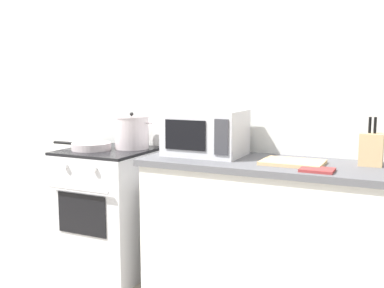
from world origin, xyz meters
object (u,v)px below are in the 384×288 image
at_px(stock_pot, 132,132).
at_px(microwave, 205,133).
at_px(knife_block, 371,149).
at_px(oven_mitt, 317,170).
at_px(frying_pan, 91,146).
at_px(stove, 109,211).
at_px(cutting_board, 293,162).

xyz_separation_m(stock_pot, microwave, (0.60, -0.04, 0.03)).
height_order(stock_pot, microwave, microwave).
bearing_deg(microwave, knife_block, 3.47).
distance_m(microwave, oven_mitt, 0.82).
bearing_deg(knife_block, frying_pan, -173.80).
distance_m(frying_pan, microwave, 0.85).
distance_m(knife_block, oven_mitt, 0.40).
xyz_separation_m(stove, knife_block, (1.76, 0.14, 0.56)).
xyz_separation_m(microwave, oven_mitt, (0.77, -0.24, -0.14)).
xyz_separation_m(cutting_board, knife_block, (0.42, 0.14, 0.09)).
distance_m(cutting_board, oven_mitt, 0.24).
bearing_deg(knife_block, stove, -175.41).
bearing_deg(stove, knife_block, 4.59).
xyz_separation_m(stock_pot, oven_mitt, (1.37, -0.28, -0.11)).
relative_size(stove, microwave, 1.84).
bearing_deg(stock_pot, oven_mitt, -11.48).
height_order(stove, cutting_board, cutting_board).
bearing_deg(frying_pan, oven_mitt, -3.51).
height_order(stove, microwave, microwave).
height_order(frying_pan, oven_mitt, frying_pan).
bearing_deg(microwave, stock_pot, 176.09).
height_order(frying_pan, knife_block, knife_block).
bearing_deg(cutting_board, frying_pan, -177.55).
bearing_deg(cutting_board, stove, -179.95).
bearing_deg(oven_mitt, frying_pan, 176.49).
bearing_deg(frying_pan, stock_pot, 37.84).
relative_size(stock_pot, knife_block, 1.17).
distance_m(stove, cutting_board, 1.42).
bearing_deg(stock_pot, frying_pan, -142.16).
height_order(stock_pot, knife_block, knife_block).
distance_m(microwave, cutting_board, 0.62).
xyz_separation_m(knife_block, oven_mitt, (-0.25, -0.30, -0.09)).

